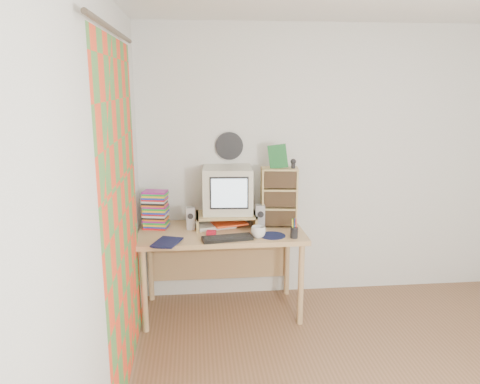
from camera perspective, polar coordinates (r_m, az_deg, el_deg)
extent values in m
plane|color=silver|center=(4.43, 10.78, 3.41)|extent=(3.50, 0.00, 3.50)
plane|color=silver|center=(2.59, -16.65, -3.78)|extent=(0.00, 3.50, 3.50)
plane|color=#EF4321|center=(3.07, -14.15, -2.97)|extent=(0.00, 2.20, 2.20)
cylinder|color=black|center=(4.21, -1.32, 5.63)|extent=(0.25, 0.02, 0.25)
cube|color=tan|center=(4.02, -2.31, -4.98)|extent=(1.40, 0.70, 0.04)
cube|color=tan|center=(4.45, -2.53, -8.01)|extent=(1.33, 0.02, 0.41)
cylinder|color=tan|center=(3.91, -11.61, -11.74)|extent=(0.05, 0.05, 0.71)
cylinder|color=tan|center=(3.98, 7.42, -11.10)|extent=(0.05, 0.05, 0.71)
cylinder|color=tan|center=(4.44, -10.87, -8.60)|extent=(0.05, 0.05, 0.71)
cylinder|color=tan|center=(4.50, 5.75, -8.11)|extent=(0.05, 0.05, 0.71)
cube|color=tan|center=(4.09, -5.21, -3.55)|extent=(0.02, 0.30, 0.12)
cube|color=tan|center=(4.12, 1.77, -3.37)|extent=(0.02, 0.30, 0.12)
cube|color=tan|center=(4.08, -1.71, -2.80)|extent=(0.52, 0.30, 0.02)
cube|color=beige|center=(4.08, -1.50, 0.22)|extent=(0.45, 0.45, 0.40)
cube|color=#9F9EA3|center=(4.05, -6.05, -3.19)|extent=(0.07, 0.07, 0.19)
cube|color=#9F9EA3|center=(4.04, 2.44, -3.01)|extent=(0.08, 0.08, 0.21)
cube|color=black|center=(3.78, -1.55, -5.65)|extent=(0.42, 0.20, 0.03)
cube|color=tan|center=(4.09, 4.84, -0.64)|extent=(0.33, 0.20, 0.52)
imported|color=silver|center=(3.82, 2.25, -4.90)|extent=(0.12, 0.12, 0.09)
imported|color=#10143A|center=(3.76, -10.18, -5.79)|extent=(0.27, 0.23, 0.04)
cylinder|color=black|center=(3.89, 3.96, -5.32)|extent=(0.27, 0.27, 0.00)
cube|color=red|center=(3.90, -3.53, -4.98)|extent=(0.09, 0.07, 0.04)
cube|color=#1B5F2B|center=(4.02, 4.64, 4.35)|extent=(0.16, 0.07, 0.20)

